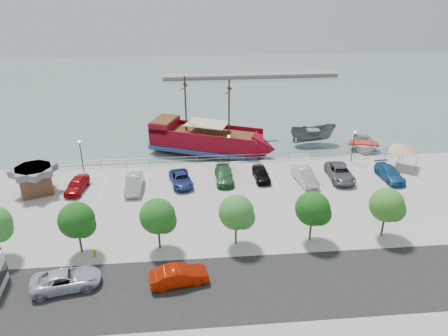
{
  "coord_description": "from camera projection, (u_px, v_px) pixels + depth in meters",
  "views": [
    {
      "loc": [
        -5.13,
        -43.15,
        24.09
      ],
      "look_at": [
        -1.0,
        2.0,
        2.0
      ],
      "focal_mm": 35.0,
      "sensor_mm": 36.0,
      "label": 1
    }
  ],
  "objects": [
    {
      "name": "lamp_post_right",
      "position": [
        354.0,
        141.0,
        55.45
      ],
      "size": [
        0.36,
        0.36,
        4.28
      ],
      "color": "black",
      "rests_on": "land_slab"
    },
    {
      "name": "parked_car_a",
      "position": [
        77.0,
        185.0,
        49.37
      ],
      "size": [
        2.49,
        4.69,
        1.52
      ],
      "primitive_type": "imported",
      "rotation": [
        0.0,
        0.0,
        -0.16
      ],
      "color": "#9A0A0E",
      "rests_on": "land_slab"
    },
    {
      "name": "pirate_ship",
      "position": [
        215.0,
        142.0,
        60.43
      ],
      "size": [
        18.08,
        11.1,
        11.28
      ],
      "rotation": [
        0.0,
        0.0,
        -0.39
      ],
      "color": "maroon",
      "rests_on": "ground"
    },
    {
      "name": "lamp_post_mid",
      "position": [
        229.0,
        145.0,
        54.14
      ],
      "size": [
        0.36,
        0.36,
        4.28
      ],
      "color": "black",
      "rests_on": "land_slab"
    },
    {
      "name": "street",
      "position": [
        257.0,
        287.0,
        35.28
      ],
      "size": [
        100.0,
        8.0,
        0.04
      ],
      "primitive_type": "cube",
      "color": "black",
      "rests_on": "land_slab"
    },
    {
      "name": "parked_car_h",
      "position": [
        390.0,
        173.0,
        51.99
      ],
      "size": [
        2.44,
        5.21,
        1.47
      ],
      "primitive_type": "imported",
      "rotation": [
        0.0,
        0.0,
        0.08
      ],
      "color": "#1C5086",
      "rests_on": "land_slab"
    },
    {
      "name": "parked_car_d",
      "position": [
        224.0,
        175.0,
        51.62
      ],
      "size": [
        2.07,
        5.07,
        1.47
      ],
      "primitive_type": "imported",
      "rotation": [
        0.0,
        0.0,
        -0.0
      ],
      "color": "#2D5F31",
      "rests_on": "land_slab"
    },
    {
      "name": "tree_e",
      "position": [
        314.0,
        210.0,
        39.64
      ],
      "size": [
        3.3,
        3.2,
        5.0
      ],
      "color": "#473321",
      "rests_on": "sidewalk"
    },
    {
      "name": "tree_b",
      "position": [
        78.0,
        221.0,
        37.92
      ],
      "size": [
        3.3,
        3.2,
        5.0
      ],
      "color": "#473321",
      "rests_on": "sidewalk"
    },
    {
      "name": "fire_hydrant",
      "position": [
        95.0,
        253.0,
        38.63
      ],
      "size": [
        0.26,
        0.26,
        0.76
      ],
      "rotation": [
        0.0,
        0.0,
        -0.17
      ],
      "color": "#C48A06",
      "rests_on": "sidewalk"
    },
    {
      "name": "dock_east",
      "position": [
        353.0,
        158.0,
        59.62
      ],
      "size": [
        6.53,
        3.57,
        0.36
      ],
      "primitive_type": "cube",
      "rotation": [
        0.0,
        0.0,
        0.3
      ],
      "color": "gray",
      "rests_on": "ground"
    },
    {
      "name": "dock_mid",
      "position": [
        284.0,
        161.0,
        58.82
      ],
      "size": [
        7.99,
        4.11,
        0.44
      ],
      "primitive_type": "cube",
      "rotation": [
        0.0,
        0.0,
        0.26
      ],
      "color": "gray",
      "rests_on": "ground"
    },
    {
      "name": "parked_car_c",
      "position": [
        181.0,
        179.0,
        50.78
      ],
      "size": [
        3.11,
        5.21,
        1.36
      ],
      "primitive_type": "imported",
      "rotation": [
        0.0,
        0.0,
        0.18
      ],
      "color": "navy",
      "rests_on": "land_slab"
    },
    {
      "name": "parked_car_g",
      "position": [
        340.0,
        173.0,
        52.01
      ],
      "size": [
        2.83,
        5.73,
        1.56
      ],
      "primitive_type": "imported",
      "rotation": [
        0.0,
        0.0,
        -0.04
      ],
      "color": "#58585C",
      "rests_on": "land_slab"
    },
    {
      "name": "parked_car_b",
      "position": [
        134.0,
        183.0,
        49.55
      ],
      "size": [
        1.78,
        5.0,
        1.64
      ],
      "primitive_type": "imported",
      "rotation": [
        0.0,
        0.0,
        -0.01
      ],
      "color": "#B1B2B3",
      "rests_on": "land_slab"
    },
    {
      "name": "ground",
      "position": [
        234.0,
        199.0,
        50.04
      ],
      "size": [
        160.0,
        160.0,
        0.0
      ],
      "primitive_type": "plane",
      "color": "slate"
    },
    {
      "name": "parked_car_f",
      "position": [
        305.0,
        176.0,
        51.27
      ],
      "size": [
        2.41,
        5.13,
        1.63
      ],
      "primitive_type": "imported",
      "rotation": [
        0.0,
        0.0,
        0.14
      ],
      "color": "beige",
      "rests_on": "land_slab"
    },
    {
      "name": "tree_d",
      "position": [
        238.0,
        214.0,
        39.07
      ],
      "size": [
        3.3,
        3.2,
        5.0
      ],
      "color": "#473321",
      "rests_on": "sidewalk"
    },
    {
      "name": "speedboat",
      "position": [
        363.0,
        146.0,
        62.29
      ],
      "size": [
        6.41,
        7.79,
        1.4
      ],
      "primitive_type": "imported",
      "rotation": [
        0.0,
        0.0,
        -0.26
      ],
      "color": "beige",
      "rests_on": "ground"
    },
    {
      "name": "dock_west",
      "position": [
        112.0,
        167.0,
        56.95
      ],
      "size": [
        7.49,
        3.68,
        0.41
      ],
      "primitive_type": "cube",
      "rotation": [
        0.0,
        0.0,
        -0.23
      ],
      "color": "slate",
      "rests_on": "ground"
    },
    {
      "name": "lamp_post_left",
      "position": [
        81.0,
        150.0,
        52.66
      ],
      "size": [
        0.36,
        0.36,
        4.28
      ],
      "color": "black",
      "rests_on": "land_slab"
    },
    {
      "name": "tree_c",
      "position": [
        159.0,
        217.0,
        38.5
      ],
      "size": [
        3.3,
        3.2,
        5.0
      ],
      "color": "#473321",
      "rests_on": "sidewalk"
    },
    {
      "name": "street_van",
      "position": [
        66.0,
        280.0,
        34.91
      ],
      "size": [
        5.84,
        3.54,
        1.52
      ],
      "primitive_type": "imported",
      "rotation": [
        0.0,
        0.0,
        1.77
      ],
      "color": "#B1B9C9",
      "rests_on": "street"
    },
    {
      "name": "seawall_railing",
      "position": [
        228.0,
        158.0,
        56.36
      ],
      "size": [
        50.0,
        0.06,
        1.0
      ],
      "color": "gray",
      "rests_on": "land_slab"
    },
    {
      "name": "far_shore",
      "position": [
        251.0,
        76.0,
        99.92
      ],
      "size": [
        40.0,
        3.0,
        0.8
      ],
      "primitive_type": "cube",
      "color": "gray",
      "rests_on": "ground"
    },
    {
      "name": "canopy_tent",
      "position": [
        404.0,
        144.0,
        54.09
      ],
      "size": [
        5.01,
        5.01,
        3.58
      ],
      "rotation": [
        0.0,
        0.0,
        0.19
      ],
      "color": "slate",
      "rests_on": "land_slab"
    },
    {
      "name": "street_sedan",
      "position": [
        179.0,
        276.0,
        35.29
      ],
      "size": [
        4.98,
        2.41,
        1.57
      ],
      "primitive_type": "imported",
      "rotation": [
        0.0,
        0.0,
        1.73
      ],
      "color": "#B01A03",
      "rests_on": "street"
    },
    {
      "name": "parked_car_e",
      "position": [
        261.0,
        174.0,
        51.97
      ],
      "size": [
        1.9,
        4.35,
        1.46
      ],
      "primitive_type": "imported",
      "rotation": [
        0.0,
        0.0,
        0.04
      ],
      "color": "black",
      "rests_on": "land_slab"
    },
    {
      "name": "tree_f",
      "position": [
        388.0,
        206.0,
        40.22
      ],
      "size": [
        3.3,
        3.2,
        5.0
      ],
      "color": "#473321",
      "rests_on": "sidewalk"
    },
    {
      "name": "sidewalk",
      "position": [
        246.0,
        243.0,
        40.64
      ],
      "size": [
        100.0,
        4.0,
        0.05
      ],
      "primitive_type": "cube",
      "color": "#9C9A92",
      "rests_on": "land_slab"
    },
    {
      "name": "patrol_boat",
      "position": [
        313.0,
        136.0,
        64.06
      ],
      "size": [
        6.92,
        2.86,
        2.64
      ],
      "primitive_type": "imported",
      "rotation": [
        0.0,
        0.0,
        1.61
      ],
      "color": "#535558",
      "rests_on": "ground"
    },
    {
      "name": "shed",
      "position": [
        35.0,
        179.0,
        48.79
      ],
      "size": [
        4.82,
        4.82,
        3.08
      ],
      "rotation": [
        0.0,
        0.0,
        0.36
      ],
      "color": "brown",
      "rests_on": "land_slab"
    }
  ]
}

